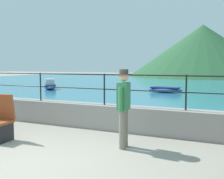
% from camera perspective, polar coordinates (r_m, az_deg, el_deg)
% --- Properties ---
extents(ground_plane, '(120.00, 120.00, 0.00)m').
position_cam_1_polar(ground_plane, '(5.31, -17.55, -15.24)').
color(ground_plane, gray).
extents(promenade_wall, '(20.00, 0.56, 0.70)m').
position_cam_1_polar(promenade_wall, '(7.80, -1.63, -5.79)').
color(promenade_wall, gray).
rests_on(promenade_wall, ground).
extents(railing, '(18.44, 0.04, 0.90)m').
position_cam_1_polar(railing, '(7.67, -1.65, 1.45)').
color(railing, black).
rests_on(railing, promenade_wall).
extents(lake_water, '(64.00, 44.32, 0.06)m').
position_cam_1_polar(lake_water, '(29.76, 17.91, 1.42)').
color(lake_water, teal).
rests_on(lake_water, ground).
extents(hill_main, '(23.93, 23.93, 8.38)m').
position_cam_1_polar(hill_main, '(45.95, 18.73, 7.82)').
color(hill_main, '#285633').
rests_on(hill_main, ground).
extents(person_walking, '(0.38, 0.57, 1.75)m').
position_cam_1_polar(person_walking, '(5.89, 2.50, -3.17)').
color(person_walking, slate).
rests_on(person_walking, ground).
extents(boat_0, '(2.37, 1.10, 0.36)m').
position_cam_1_polar(boat_0, '(17.88, 11.27, -0.01)').
color(boat_0, '#2D4C9E').
rests_on(boat_0, lake_water).
extents(boat_2, '(2.15, 2.35, 0.76)m').
position_cam_1_polar(boat_2, '(20.60, -13.08, 0.82)').
color(boat_2, '#2D4C9E').
rests_on(boat_2, lake_water).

